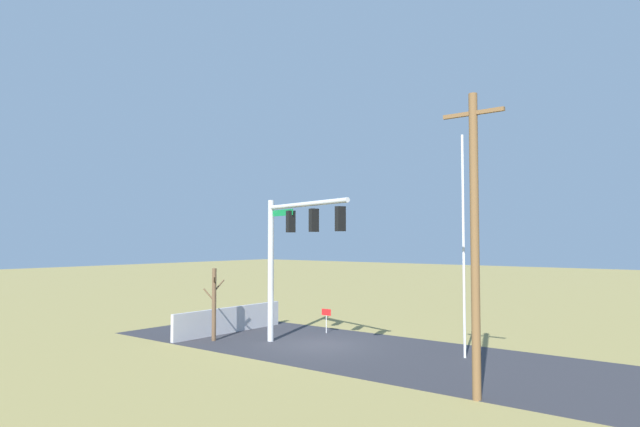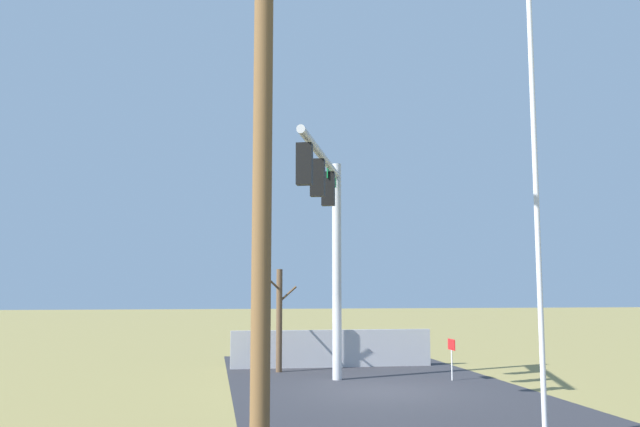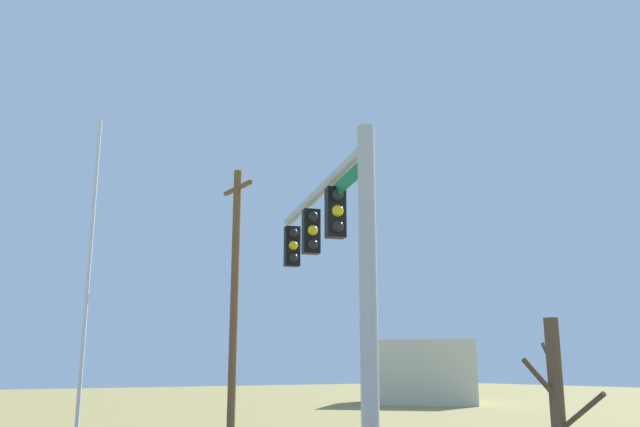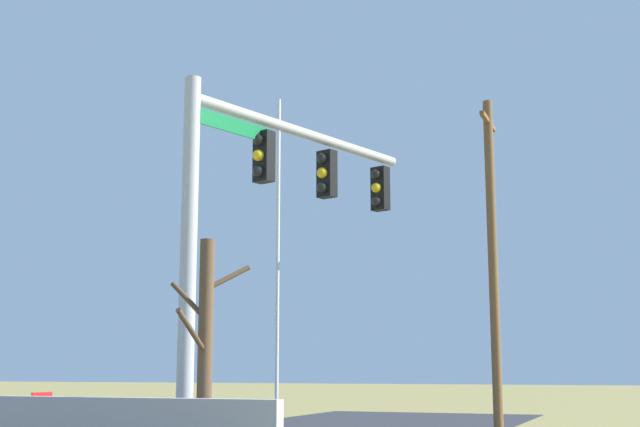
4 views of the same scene
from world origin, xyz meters
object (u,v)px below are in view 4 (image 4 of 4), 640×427
object	(u,v)px
signal_mast	(263,203)
utility_pole	(493,255)
flagpole	(278,261)
open_sign	(41,410)
bare_tree	(205,360)

from	to	relation	value
signal_mast	utility_pole	world-z (taller)	utility_pole
flagpole	utility_pole	bearing A→B (deg)	116.72
open_sign	bare_tree	bearing A→B (deg)	59.43
open_sign	flagpole	bearing A→B (deg)	171.44
flagpole	open_sign	world-z (taller)	flagpole
signal_mast	utility_pole	xyz separation A→B (m)	(-9.52, 2.55, 0.08)
utility_pole	bare_tree	bearing A→B (deg)	-6.72
utility_pole	bare_tree	xyz separation A→B (m)	(13.41, -1.58, -2.97)
utility_pole	signal_mast	bearing A→B (deg)	-15.02
flagpole	open_sign	bearing A→B (deg)	-8.56
bare_tree	flagpole	bearing A→B (deg)	-161.06
utility_pole	open_sign	xyz separation A→B (m)	(10.53, -6.46, -3.81)
signal_mast	open_sign	bearing A→B (deg)	-75.55
signal_mast	flagpole	size ratio (longest dim) A/B	0.73
signal_mast	flagpole	distance (m)	7.39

